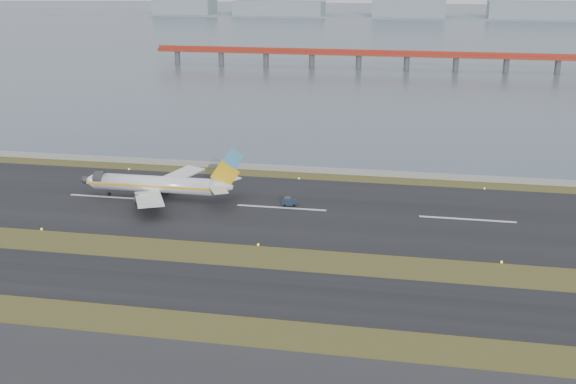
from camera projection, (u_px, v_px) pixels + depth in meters
The scene contains 9 objects.
ground at pixel (249, 261), 130.85m from camera, with size 1000.00×1000.00×0.00m, color #3A4719.
taxiway_strip at pixel (232, 289), 119.61m from camera, with size 1000.00×18.00×0.10m, color black.
runway_strip at pixel (281, 208), 158.90m from camera, with size 1000.00×45.00×0.10m, color black.
seawall at pixel (304, 169), 186.83m from camera, with size 1000.00×2.50×1.00m, color #999994.
bay_water at pixel (389, 31), 561.22m from camera, with size 1400.00×800.00×1.30m, color #465464.
red_pier at pixel (407, 55), 358.96m from camera, with size 260.00×5.00×10.20m.
far_shoreline at pixel (413, 11), 706.64m from camera, with size 1400.00×80.00×60.50m.
airliner at pixel (160, 184), 164.07m from camera, with size 38.52×32.89×12.80m.
pushback_tug at pixel (289, 202), 160.10m from camera, with size 3.34×2.29×1.97m.
Camera 1 is at (29.59, -117.33, 51.83)m, focal length 45.00 mm.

